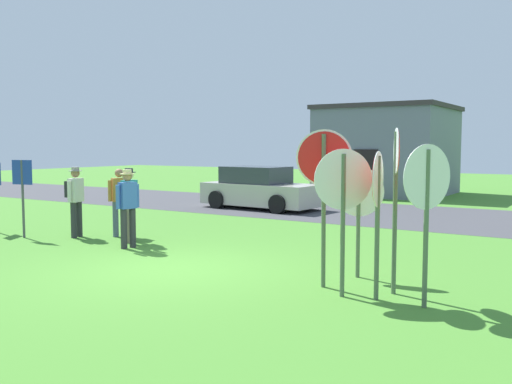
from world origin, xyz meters
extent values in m
plane|color=#47842D|center=(0.00, 0.00, 0.00)|extent=(80.00, 80.00, 0.00)
cube|color=#424247|center=(0.00, 10.24, 0.00)|extent=(60.00, 6.40, 0.01)
cube|color=slate|center=(-2.23, 17.90, 1.95)|extent=(5.39, 5.43, 3.89)
cube|color=#383333|center=(-2.23, 17.90, 3.99)|extent=(5.59, 5.63, 0.20)
cube|color=black|center=(-2.23, 15.16, 1.05)|extent=(1.10, 0.08, 2.10)
cube|color=#B7B2A3|center=(-3.86, 9.33, 0.53)|extent=(4.42, 2.10, 0.76)
cube|color=#2D333D|center=(-4.11, 9.35, 1.21)|extent=(2.34, 1.68, 0.60)
cylinder|color=black|center=(-2.46, 10.14, 0.32)|extent=(0.65, 0.26, 0.64)
cylinder|color=black|center=(-2.59, 8.34, 0.32)|extent=(0.65, 0.26, 0.64)
cylinder|color=black|center=(-5.12, 10.32, 0.32)|extent=(0.65, 0.26, 0.64)
cylinder|color=black|center=(-5.25, 8.53, 0.32)|extent=(0.65, 0.26, 0.64)
cylinder|color=#51664C|center=(4.64, 0.10, 1.10)|extent=(0.09, 0.09, 2.21)
cylinder|color=white|center=(4.64, 0.10, 1.83)|extent=(0.42, 0.82, 0.91)
cylinder|color=red|center=(4.63, 0.10, 1.83)|extent=(0.39, 0.76, 0.84)
cylinder|color=#51664C|center=(4.03, 0.58, 1.24)|extent=(0.09, 0.09, 2.47)
cylinder|color=white|center=(4.03, 0.58, 2.18)|extent=(0.30, 0.63, 0.69)
cylinder|color=red|center=(4.04, 0.58, 2.18)|extent=(0.28, 0.59, 0.64)
cylinder|color=#51664C|center=(3.93, 0.12, 1.06)|extent=(0.08, 0.08, 2.12)
cylinder|color=white|center=(3.93, 0.12, 1.78)|extent=(0.15, 0.81, 0.82)
cylinder|color=red|center=(3.92, 0.12, 1.78)|extent=(0.15, 0.75, 0.76)
cylinder|color=#51664C|center=(2.96, 0.32, 1.22)|extent=(0.12, 0.17, 2.44)
cylinder|color=white|center=(2.96, 0.32, 2.07)|extent=(0.86, 0.33, 0.89)
cylinder|color=red|center=(2.97, 0.31, 2.07)|extent=(0.79, 0.31, 0.82)
cylinder|color=#51664C|center=(3.44, 0.00, 1.07)|extent=(0.10, 0.10, 2.14)
cylinder|color=white|center=(3.44, 0.00, 1.76)|extent=(0.65, 0.65, 0.91)
cylinder|color=red|center=(3.43, 0.01, 1.76)|extent=(0.60, 0.61, 0.84)
cylinder|color=#51664C|center=(3.15, 1.29, 0.92)|extent=(0.09, 0.09, 1.84)
cylinder|color=white|center=(3.15, 1.29, 1.48)|extent=(0.82, 0.27, 0.85)
cylinder|color=red|center=(3.15, 1.30, 1.48)|extent=(0.76, 0.25, 0.79)
cylinder|color=#2D2D33|center=(-4.36, 1.63, 0.44)|extent=(0.14, 0.14, 0.88)
cylinder|color=#2D2D33|center=(-4.32, 1.41, 0.44)|extent=(0.14, 0.14, 0.88)
cube|color=beige|center=(-4.34, 1.52, 1.17)|extent=(0.29, 0.40, 0.58)
cylinder|color=beige|center=(-4.39, 1.75, 1.15)|extent=(0.09, 0.09, 0.52)
cylinder|color=beige|center=(-4.29, 1.29, 1.15)|extent=(0.09, 0.09, 0.52)
sphere|color=#9E7051|center=(-4.34, 1.52, 1.58)|extent=(0.21, 0.21, 0.21)
cylinder|color=gray|center=(-4.34, 1.52, 1.64)|extent=(0.31, 0.31, 0.02)
cylinder|color=gray|center=(-4.34, 1.52, 1.69)|extent=(0.19, 0.19, 0.09)
cube|color=#232328|center=(-4.51, 1.48, 1.19)|extent=(0.19, 0.28, 0.40)
cylinder|color=#4C5670|center=(-3.48, 2.29, 0.44)|extent=(0.14, 0.14, 0.88)
cylinder|color=#4C5670|center=(-3.58, 2.09, 0.44)|extent=(0.14, 0.14, 0.88)
cube|color=#B27533|center=(-3.53, 2.19, 1.17)|extent=(0.36, 0.42, 0.58)
cylinder|color=#B27533|center=(-3.43, 2.41, 1.15)|extent=(0.09, 0.09, 0.52)
cylinder|color=#B27533|center=(-3.64, 1.98, 1.15)|extent=(0.09, 0.09, 0.52)
sphere|color=#9E7051|center=(-3.53, 2.19, 1.58)|extent=(0.21, 0.21, 0.21)
cylinder|color=#7A6B56|center=(-2.72, 1.82, 0.44)|extent=(0.14, 0.14, 0.88)
cylinder|color=#7A6B56|center=(-2.69, 1.60, 0.44)|extent=(0.14, 0.14, 0.88)
cube|color=teal|center=(-2.71, 1.71, 1.17)|extent=(0.26, 0.38, 0.58)
cylinder|color=teal|center=(-2.74, 1.95, 1.15)|extent=(0.09, 0.09, 0.52)
cylinder|color=teal|center=(-2.68, 1.47, 1.15)|extent=(0.09, 0.09, 0.52)
sphere|color=beige|center=(-2.71, 1.71, 1.58)|extent=(0.21, 0.21, 0.21)
cylinder|color=#333338|center=(-2.71, 1.71, 1.64)|extent=(0.32, 0.31, 0.02)
cylinder|color=#333338|center=(-2.71, 1.71, 1.69)|extent=(0.19, 0.19, 0.09)
cube|color=#232328|center=(-2.87, 1.69, 1.19)|extent=(0.17, 0.28, 0.40)
cylinder|color=#2D2D33|center=(-2.17, 1.26, 0.44)|extent=(0.14, 0.14, 0.88)
cylinder|color=#2D2D33|center=(-2.22, 1.05, 0.44)|extent=(0.14, 0.14, 0.88)
cube|color=#3860B7|center=(-2.19, 1.15, 1.17)|extent=(0.30, 0.40, 0.58)
cylinder|color=#3860B7|center=(-2.14, 1.39, 1.15)|extent=(0.09, 0.09, 0.52)
cylinder|color=#3860B7|center=(-2.25, 0.92, 1.15)|extent=(0.09, 0.09, 0.52)
sphere|color=#9E7051|center=(-2.19, 1.15, 1.58)|extent=(0.21, 0.21, 0.21)
cylinder|color=beige|center=(-2.19, 1.15, 1.64)|extent=(0.32, 0.31, 0.02)
cylinder|color=beige|center=(-2.19, 1.15, 1.69)|extent=(0.19, 0.19, 0.09)
cylinder|color=#4C4C51|center=(-5.38, 0.78, 0.96)|extent=(0.06, 0.06, 1.91)
cube|color=#1E389E|center=(-5.38, 0.78, 1.61)|extent=(0.59, 0.15, 0.60)
camera|label=1|loc=(6.83, -7.68, 2.26)|focal=39.50mm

